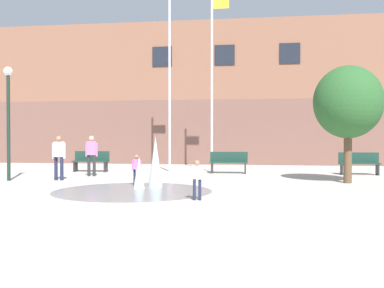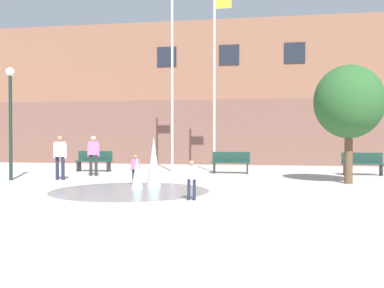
{
  "view_description": "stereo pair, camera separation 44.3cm",
  "coord_description": "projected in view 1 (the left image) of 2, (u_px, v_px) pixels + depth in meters",
  "views": [
    {
      "loc": [
        1.71,
        -8.06,
        1.58
      ],
      "look_at": [
        -0.54,
        7.69,
        1.3
      ],
      "focal_mm": 42.0,
      "sensor_mm": 36.0,
      "label": 1
    },
    {
      "loc": [
        2.15,
        -7.99,
        1.58
      ],
      "look_at": [
        -0.54,
        7.69,
        1.3
      ],
      "focal_mm": 42.0,
      "sensor_mm": 36.0,
      "label": 2
    }
  ],
  "objects": [
    {
      "name": "library_building",
      "position": [
        228.0,
        97.0,
        27.61
      ],
      "size": [
        36.0,
        6.05,
        8.02
      ],
      "color": "brown",
      "rests_on": "ground"
    },
    {
      "name": "flagpole_right",
      "position": [
        213.0,
        75.0,
        19.79
      ],
      "size": [
        0.8,
        0.1,
        8.04
      ],
      "color": "silver",
      "rests_on": "ground"
    },
    {
      "name": "teen_by_trashcan",
      "position": [
        92.0,
        153.0,
        17.67
      ],
      "size": [
        0.5,
        0.29,
        1.59
      ],
      "rotation": [
        0.0,
        0.0,
        -2.85
      ],
      "color": "#28282D",
      "rests_on": "ground"
    },
    {
      "name": "park_bench_left_of_flagpoles",
      "position": [
        229.0,
        162.0,
        19.04
      ],
      "size": [
        1.6,
        0.44,
        0.91
      ],
      "color": "#28282D",
      "rests_on": "ground"
    },
    {
      "name": "splash_fountain",
      "position": [
        146.0,
        172.0,
        13.55
      ],
      "size": [
        4.56,
        4.56,
        1.56
      ],
      "color": "gray",
      "rests_on": "ground"
    },
    {
      "name": "park_bench_under_left_flagpole",
      "position": [
        359.0,
        163.0,
        18.32
      ],
      "size": [
        1.6,
        0.44,
        0.91
      ],
      "color": "#28282D",
      "rests_on": "ground"
    },
    {
      "name": "ground_plane",
      "position": [
        162.0,
        222.0,
        8.24
      ],
      "size": [
        100.0,
        100.0,
        0.0
      ],
      "primitive_type": "plane",
      "color": "#B2ADA3"
    },
    {
      "name": "flagpole_left",
      "position": [
        170.0,
        69.0,
        20.05
      ],
      "size": [
        0.8,
        0.1,
        8.67
      ],
      "color": "silver",
      "rests_on": "ground"
    },
    {
      "name": "street_tree_near_building",
      "position": [
        348.0,
        102.0,
        15.04
      ],
      "size": [
        2.3,
        2.3,
        3.95
      ],
      "color": "brown",
      "rests_on": "ground"
    },
    {
      "name": "child_with_pink_shirt",
      "position": [
        197.0,
        177.0,
        11.03
      ],
      "size": [
        0.31,
        0.22,
        0.99
      ],
      "rotation": [
        0.0,
        0.0,
        -0.59
      ],
      "color": "#1E233D",
      "rests_on": "ground"
    },
    {
      "name": "park_bench_far_left",
      "position": [
        91.0,
        161.0,
        19.92
      ],
      "size": [
        1.6,
        0.44,
        0.91
      ],
      "color": "#28282D",
      "rests_on": "ground"
    },
    {
      "name": "adult_watching",
      "position": [
        59.0,
        154.0,
        16.05
      ],
      "size": [
        0.5,
        0.39,
        1.59
      ],
      "rotation": [
        0.0,
        0.0,
        -2.26
      ],
      "color": "#1E233D",
      "rests_on": "ground"
    },
    {
      "name": "child_running",
      "position": [
        137.0,
        168.0,
        14.28
      ],
      "size": [
        0.31,
        0.22,
        0.99
      ],
      "rotation": [
        0.0,
        0.0,
        1.53
      ],
      "color": "#1E233D",
      "rests_on": "ground"
    },
    {
      "name": "lamp_post_left_lane",
      "position": [
        8.0,
        107.0,
        15.84
      ],
      "size": [
        0.32,
        0.32,
        4.03
      ],
      "color": "#192D23",
      "rests_on": "ground"
    }
  ]
}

